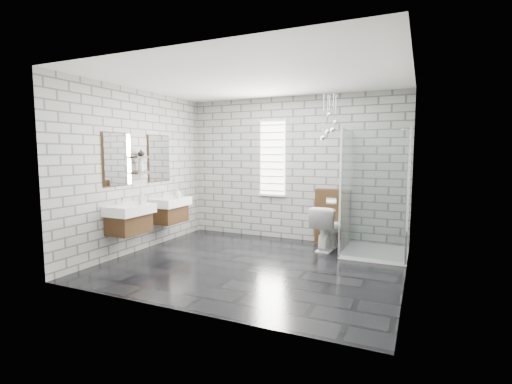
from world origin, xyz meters
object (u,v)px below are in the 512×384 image
Objects in this scene: cistern_panel at (332,217)px; vanity_left at (128,211)px; shower_enclosure at (369,225)px; vanity_right at (168,203)px; toilet at (327,228)px.

vanity_left is at bearing -140.76° from cistern_panel.
shower_enclosure is (0.70, -0.52, 0.00)m from cistern_panel.
vanity_right is at bearing -168.56° from shower_enclosure.
vanity_left reaches higher than cistern_panel.
vanity_right reaches higher than toilet.
vanity_left is 3.50m from cistern_panel.
toilet is (2.71, 1.83, -0.38)m from vanity_left.
shower_enclosure is 2.70× the size of toilet.
shower_enclosure is at bearing -36.41° from cistern_panel.
shower_enclosure reaches higher than cistern_panel.
cistern_panel is at bearing 143.59° from shower_enclosure.
toilet is (2.71, 0.82, -0.38)m from vanity_right.
vanity_left is at bearing -90.00° from vanity_right.
vanity_left is 1.57× the size of cistern_panel.
toilet is at bearing 34.04° from vanity_left.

